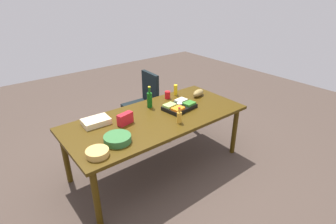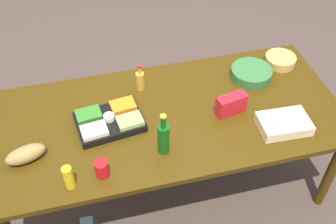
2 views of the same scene
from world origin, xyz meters
name	(u,v)px [view 1 (image 1 of 2)]	position (x,y,z in m)	size (l,w,h in m)	color
ground_plane	(158,165)	(0.00, 0.00, 0.00)	(10.00, 10.00, 0.00)	#483A32
conference_table	(157,121)	(0.00, 0.00, 0.71)	(2.35, 1.07, 0.78)	#3F2C08
office_chair	(143,109)	(0.43, 0.99, 0.38)	(0.56, 0.56, 1.00)	gray
mustard_bottle	(176,90)	(0.67, 0.41, 0.86)	(0.06, 0.06, 0.16)	yellow
salad_bowl	(118,139)	(-0.69, -0.23, 0.82)	(0.30, 0.30, 0.08)	#336C35
chip_bag_red	(125,119)	(-0.41, 0.07, 0.85)	(0.20, 0.08, 0.14)	red
veggie_tray	(179,106)	(0.38, -0.01, 0.81)	(0.46, 0.35, 0.09)	black
bread_loaf	(198,93)	(0.90, 0.16, 0.83)	(0.24, 0.11, 0.10)	olive
wine_bottle	(150,99)	(0.10, 0.29, 0.89)	(0.09, 0.09, 0.30)	#105212
chip_bowl	(97,153)	(-0.97, -0.33, 0.81)	(0.23, 0.23, 0.07)	tan
sheet_cake	(96,121)	(-0.70, 0.29, 0.81)	(0.32, 0.22, 0.07)	beige
red_solo_cup	(167,95)	(0.48, 0.38, 0.83)	(0.08, 0.08, 0.11)	red
dressing_bottle	(179,117)	(0.12, -0.31, 0.86)	(0.07, 0.07, 0.20)	gold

